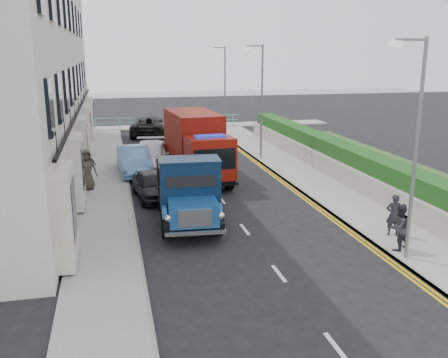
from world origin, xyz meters
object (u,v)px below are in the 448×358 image
lamp_near (413,139)px  parked_car_front (152,185)px  bedford_lorry (189,196)px  red_lorry (196,144)px  pedestrian_east_near (394,215)px  lamp_far (223,85)px  lamp_mid (260,95)px

lamp_near → parked_car_front: (-7.22, 9.00, -3.36)m
bedford_lorry → parked_car_front: 4.41m
red_lorry → pedestrian_east_near: bearing=-66.7°
pedestrian_east_near → lamp_far: bearing=-73.5°
lamp_mid → bedford_lorry: 13.11m
lamp_far → parked_car_front: bearing=-113.0°
lamp_mid → pedestrian_east_near: lamp_mid is taller
lamp_far → red_lorry: 14.64m
lamp_near → lamp_far: 26.00m
red_lorry → parked_car_front: size_ratio=1.82×
lamp_mid → red_lorry: bearing=-140.8°
lamp_far → lamp_mid: bearing=-90.0°
lamp_near → bedford_lorry: size_ratio=1.20×
lamp_near → parked_car_front: lamp_near is taller
lamp_far → pedestrian_east_near: size_ratio=4.57×
lamp_far → bedford_lorry: size_ratio=1.20×
lamp_far → lamp_near: bearing=-90.0°
lamp_near → bedford_lorry: (-6.16, 4.76, -2.76)m
lamp_mid → parked_car_front: size_ratio=1.88×
lamp_far → pedestrian_east_near: 24.26m
bedford_lorry → lamp_mid: bearing=65.2°
lamp_far → bedford_lorry: bearing=-106.2°
lamp_far → red_lorry: (-4.58, -13.74, -2.15)m
lamp_mid → pedestrian_east_near: (0.80, -14.04, -3.11)m
lamp_near → lamp_far: size_ratio=1.00×
lamp_mid → red_lorry: size_ratio=1.04×
parked_car_front → pedestrian_east_near: size_ratio=2.43×
lamp_mid → parked_car_front: bearing=-135.9°
bedford_lorry → red_lorry: size_ratio=0.86×
lamp_mid → lamp_far: bearing=90.0°
bedford_lorry → parked_car_front: bearing=108.0°
lamp_mid → lamp_far: same height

